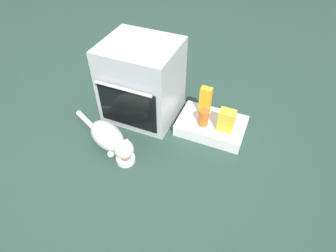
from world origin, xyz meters
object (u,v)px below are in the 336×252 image
(snack_bag, at_px, (226,120))
(juice_carton, at_px, (205,100))
(pantry_cabinet, at_px, (211,126))
(sauce_jar, at_px, (203,118))
(food_bowl, at_px, (126,159))
(oven, at_px, (142,81))
(cat, at_px, (110,138))

(snack_bag, bearing_deg, juice_carton, 147.56)
(pantry_cabinet, bearing_deg, sauce_jar, -132.73)
(sauce_jar, bearing_deg, pantry_cabinet, 47.27)
(pantry_cabinet, relative_size, food_bowl, 3.81)
(food_bowl, height_order, sauce_jar, sauce_jar)
(pantry_cabinet, bearing_deg, juice_carton, 137.10)
(oven, bearing_deg, snack_bag, -3.17)
(oven, distance_m, pantry_cabinet, 0.67)
(cat, distance_m, sauce_jar, 0.74)
(pantry_cabinet, relative_size, juice_carton, 2.23)
(oven, relative_size, food_bowl, 4.66)
(oven, height_order, cat, oven)
(oven, bearing_deg, pantry_cabinet, 0.65)
(oven, xyz_separation_m, food_bowl, (0.12, -0.56, -0.30))
(food_bowl, relative_size, juice_carton, 0.59)
(cat, bearing_deg, juice_carton, 69.13)
(food_bowl, bearing_deg, snack_bag, 40.30)
(pantry_cabinet, distance_m, juice_carton, 0.21)
(pantry_cabinet, distance_m, food_bowl, 0.75)
(oven, relative_size, cat, 0.98)
(pantry_cabinet, relative_size, cat, 0.80)
(food_bowl, height_order, cat, cat)
(cat, bearing_deg, pantry_cabinet, 60.05)
(sauce_jar, bearing_deg, cat, -144.20)
(snack_bag, height_order, juice_carton, juice_carton)
(food_bowl, bearing_deg, sauce_jar, 49.23)
(oven, relative_size, sauce_jar, 4.67)
(sauce_jar, relative_size, juice_carton, 0.58)
(oven, height_order, snack_bag, oven)
(oven, distance_m, snack_bag, 0.74)
(food_bowl, xyz_separation_m, sauce_jar, (0.43, 0.50, 0.15))
(pantry_cabinet, distance_m, cat, 0.82)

